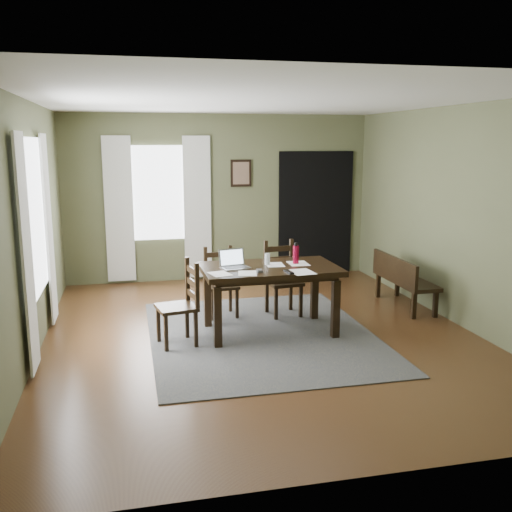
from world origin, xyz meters
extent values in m
cube|color=#492C16|center=(0.00, 0.00, -0.01)|extent=(5.00, 6.00, 0.01)
cube|color=#585D3C|center=(0.00, 3.00, 1.35)|extent=(5.00, 0.02, 2.70)
cube|color=#585D3C|center=(0.00, -3.00, 1.35)|extent=(5.00, 0.02, 2.70)
cube|color=#585D3C|center=(-2.50, 0.00, 1.35)|extent=(0.02, 6.00, 2.70)
cube|color=#585D3C|center=(2.50, 0.00, 1.35)|extent=(0.02, 6.00, 2.70)
cube|color=white|center=(0.00, 0.00, 2.70)|extent=(5.00, 6.00, 0.02)
cube|color=#404040|center=(0.00, 0.00, 0.01)|extent=(2.60, 3.20, 0.01)
cube|color=black|center=(0.12, 0.09, 0.78)|extent=(1.61, 0.98, 0.06)
cube|color=black|center=(0.12, 0.09, 0.72)|extent=(1.43, 0.80, 0.05)
cube|color=black|center=(-0.57, -0.29, 0.35)|extent=(0.09, 0.09, 0.68)
cube|color=black|center=(-0.58, 0.45, 0.35)|extent=(0.09, 0.09, 0.68)
cube|color=black|center=(0.81, -0.28, 0.35)|extent=(0.09, 0.09, 0.68)
cube|color=black|center=(0.81, 0.47, 0.35)|extent=(0.09, 0.09, 0.68)
cube|color=black|center=(-1.00, -0.12, 0.44)|extent=(0.49, 0.49, 0.04)
cube|color=black|center=(-1.20, 0.02, 0.22)|extent=(0.05, 0.05, 0.41)
cube|color=black|center=(-0.87, 0.08, 0.22)|extent=(0.05, 0.05, 0.41)
cube|color=black|center=(-1.14, -0.31, 0.22)|extent=(0.05, 0.05, 0.41)
cube|color=black|center=(-0.81, -0.25, 0.22)|extent=(0.05, 0.05, 0.41)
cube|color=black|center=(-0.85, 0.10, 0.71)|extent=(0.05, 0.05, 0.52)
cube|color=black|center=(-0.79, -0.26, 0.71)|extent=(0.05, 0.05, 0.52)
cube|color=black|center=(-0.82, -0.08, 0.57)|extent=(0.08, 0.31, 0.07)
cube|color=black|center=(-0.82, -0.08, 0.71)|extent=(0.08, 0.31, 0.07)
cube|color=black|center=(-0.82, -0.08, 0.85)|extent=(0.08, 0.31, 0.07)
cube|color=black|center=(-0.34, 0.83, 0.41)|extent=(0.43, 0.43, 0.04)
cube|color=black|center=(-0.48, 0.66, 0.20)|extent=(0.04, 0.04, 0.38)
cube|color=black|center=(-0.51, 0.98, 0.20)|extent=(0.04, 0.04, 0.38)
cube|color=black|center=(-0.16, 0.69, 0.20)|extent=(0.04, 0.04, 0.38)
cube|color=black|center=(-0.19, 1.01, 0.20)|extent=(0.04, 0.04, 0.38)
cube|color=black|center=(-0.52, 0.99, 0.67)|extent=(0.05, 0.05, 0.49)
cube|color=black|center=(-0.19, 1.03, 0.67)|extent=(0.05, 0.05, 0.49)
cube|color=black|center=(-0.35, 1.01, 0.54)|extent=(0.29, 0.05, 0.07)
cube|color=black|center=(-0.35, 1.01, 0.67)|extent=(0.29, 0.05, 0.07)
cube|color=black|center=(-0.35, 1.01, 0.80)|extent=(0.29, 0.05, 0.07)
cube|color=black|center=(0.46, 0.71, 0.45)|extent=(0.47, 0.47, 0.04)
cube|color=black|center=(0.31, 0.52, 0.22)|extent=(0.04, 0.04, 0.41)
cube|color=black|center=(0.28, 0.86, 0.22)|extent=(0.04, 0.04, 0.41)
cube|color=black|center=(0.65, 0.56, 0.22)|extent=(0.04, 0.04, 0.41)
cube|color=black|center=(0.62, 0.90, 0.22)|extent=(0.04, 0.04, 0.41)
cube|color=black|center=(0.26, 0.88, 0.72)|extent=(0.05, 0.05, 0.53)
cube|color=black|center=(0.63, 0.92, 0.72)|extent=(0.05, 0.05, 0.53)
cube|color=black|center=(0.44, 0.90, 0.58)|extent=(0.31, 0.06, 0.07)
cube|color=black|center=(0.44, 0.90, 0.72)|extent=(0.31, 0.06, 0.07)
cube|color=black|center=(0.44, 0.90, 0.86)|extent=(0.31, 0.06, 0.07)
cube|color=black|center=(2.22, 0.73, 0.38)|extent=(0.41, 1.27, 0.05)
cube|color=black|center=(2.37, 0.19, 0.18)|extent=(0.05, 0.05, 0.35)
cube|color=black|center=(2.07, 0.19, 0.18)|extent=(0.05, 0.05, 0.35)
cube|color=black|center=(2.37, 1.27, 0.18)|extent=(0.05, 0.05, 0.35)
cube|color=black|center=(2.07, 1.27, 0.18)|extent=(0.05, 0.05, 0.35)
cube|color=black|center=(2.04, 0.73, 0.56)|extent=(0.05, 1.27, 0.31)
cube|color=#B7B7BC|center=(-0.30, 0.07, 0.82)|extent=(0.35, 0.28, 0.02)
cube|color=#B7B7BC|center=(-0.32, 0.18, 0.92)|extent=(0.32, 0.12, 0.20)
cube|color=silver|center=(-0.32, 0.17, 0.92)|extent=(0.28, 0.10, 0.17)
cube|color=#3F3F42|center=(-0.30, 0.06, 0.83)|extent=(0.29, 0.18, 0.00)
cube|color=#3F3F42|center=(-0.07, -0.18, 0.83)|extent=(0.06, 0.10, 0.03)
cube|color=black|center=(0.25, -0.28, 0.82)|extent=(0.08, 0.20, 0.02)
cylinder|color=silver|center=(0.11, 0.19, 0.88)|extent=(0.07, 0.07, 0.14)
cylinder|color=maroon|center=(0.46, 0.18, 0.92)|extent=(0.09, 0.09, 0.22)
cylinder|color=black|center=(0.46, 0.18, 1.05)|extent=(0.06, 0.06, 0.04)
cube|color=white|center=(-0.52, -0.17, 0.81)|extent=(0.27, 0.32, 0.00)
cube|color=white|center=(0.40, -0.28, 0.81)|extent=(0.28, 0.34, 0.00)
cube|color=white|center=(0.20, 0.16, 0.81)|extent=(0.23, 0.28, 0.00)
cube|color=white|center=(0.49, 0.17, 0.81)|extent=(0.23, 0.30, 0.00)
cube|color=white|center=(-0.21, -0.21, 0.81)|extent=(0.25, 0.30, 0.00)
cube|color=white|center=(-2.47, 0.20, 1.45)|extent=(0.01, 1.30, 1.70)
cube|color=white|center=(-1.00, 2.97, 1.45)|extent=(1.00, 0.01, 1.50)
cube|color=silver|center=(-2.44, -0.62, 1.20)|extent=(0.03, 0.48, 2.30)
cube|color=silver|center=(-2.44, 1.02, 1.20)|extent=(0.03, 0.48, 2.30)
cube|color=silver|center=(-1.62, 2.94, 1.20)|extent=(0.44, 0.03, 2.30)
cube|color=silver|center=(-0.38, 2.94, 1.20)|extent=(0.44, 0.03, 2.30)
cube|color=black|center=(0.35, 2.97, 1.75)|extent=(0.34, 0.03, 0.44)
cube|color=brown|center=(0.35, 2.96, 1.75)|extent=(0.27, 0.01, 0.36)
cube|color=black|center=(1.65, 2.97, 1.05)|extent=(1.30, 0.03, 2.10)
camera|label=1|loc=(-1.49, -6.27, 2.25)|focal=40.00mm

